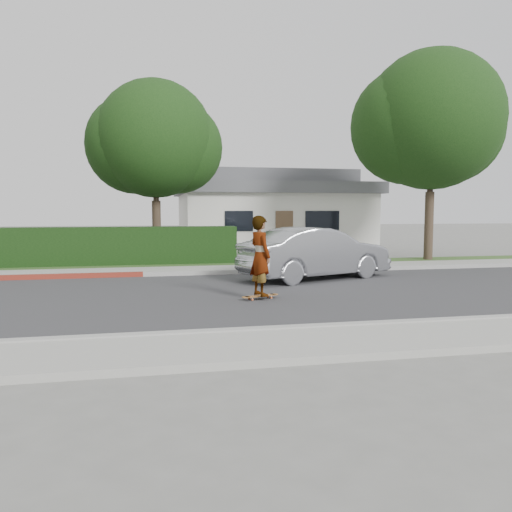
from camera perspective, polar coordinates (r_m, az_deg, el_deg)
name	(u,v)px	position (r m, az deg, el deg)	size (l,w,h in m)	color
ground	(97,300)	(12.44, -17.71, -4.83)	(120.00, 120.00, 0.00)	slate
road	(97,300)	(12.44, -17.71, -4.81)	(60.00, 8.00, 0.01)	#2D2D30
curb_near	(69,341)	(8.44, -20.59, -9.13)	(60.00, 0.20, 0.15)	#9E9E99
sidewalk_near	(59,359)	(7.59, -21.64, -10.89)	(60.00, 1.60, 0.12)	gray
curb_far	(111,275)	(16.47, -16.26, -2.11)	(60.00, 0.20, 0.15)	#9E9E99
sidewalk_far	(113,272)	(17.36, -16.03, -1.79)	(60.00, 1.60, 0.12)	gray
planting_strip	(116,267)	(18.95, -15.68, -1.24)	(60.00, 1.60, 0.10)	#2D4C1E
hedge	(32,248)	(19.91, -24.26, 0.82)	(15.00, 1.00, 1.50)	black
tree_center	(155,143)	(21.56, -11.50, 12.55)	(5.66, 4.84, 7.44)	#33261C
tree_right	(429,124)	(22.22, 19.19, 14.02)	(6.32, 5.60, 8.56)	#33261C
house	(270,211)	(28.97, 1.57, 5.18)	(10.60, 8.60, 4.30)	beige
skateboard	(260,296)	(11.92, 0.49, -4.59)	(0.99, 0.50, 0.09)	#AE562F
skateboarder	(260,256)	(11.80, 0.50, 0.02)	(0.69, 0.45, 1.90)	white
car_silver	(316,253)	(15.53, 6.86, 0.31)	(1.69, 4.85, 1.60)	#A3A4AA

